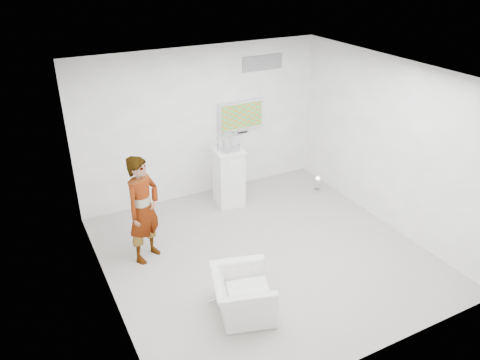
{
  "coord_description": "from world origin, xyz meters",
  "views": [
    {
      "loc": [
        -3.33,
        -5.55,
        4.6
      ],
      "look_at": [
        -0.14,
        0.6,
        1.14
      ],
      "focal_mm": 35.0,
      "sensor_mm": 36.0,
      "label": 1
    }
  ],
  "objects": [
    {
      "name": "room",
      "position": [
        0.0,
        0.0,
        1.5
      ],
      "size": [
        5.01,
        5.01,
        3.0
      ],
      "color": "#A49D96",
      "rests_on": "ground"
    },
    {
      "name": "tv",
      "position": [
        0.85,
        2.45,
        1.55
      ],
      "size": [
        1.0,
        0.08,
        0.6
      ],
      "primitive_type": "cube",
      "color": "silver",
      "rests_on": "room"
    },
    {
      "name": "logo_decal",
      "position": [
        1.35,
        2.49,
        2.55
      ],
      "size": [
        0.9,
        0.02,
        0.3
      ],
      "primitive_type": "cube",
      "color": "gray",
      "rests_on": "room"
    },
    {
      "name": "person",
      "position": [
        -1.74,
        0.8,
        0.9
      ],
      "size": [
        0.79,
        0.72,
        1.8
      ],
      "primitive_type": "imported",
      "rotation": [
        0.0,
        0.0,
        0.56
      ],
      "color": "silver",
      "rests_on": "room"
    },
    {
      "name": "armchair",
      "position": [
        -0.96,
        -1.06,
        0.3
      ],
      "size": [
        1.04,
        1.12,
        0.6
      ],
      "primitive_type": "imported",
      "rotation": [
        0.0,
        0.0,
        1.27
      ],
      "color": "silver",
      "rests_on": "room"
    },
    {
      "name": "pedestal",
      "position": [
        0.26,
        1.82,
        0.58
      ],
      "size": [
        0.61,
        0.61,
        1.15
      ],
      "primitive_type": "cube",
      "rotation": [
        0.0,
        0.0,
        -0.1
      ],
      "color": "white",
      "rests_on": "room"
    },
    {
      "name": "floor_uplight",
      "position": [
        2.13,
        1.43,
        0.16
      ],
      "size": [
        0.22,
        0.22,
        0.31
      ],
      "primitive_type": "cylinder",
      "rotation": [
        0.0,
        0.0,
        -0.12
      ],
      "color": "silver",
      "rests_on": "room"
    },
    {
      "name": "vitrine",
      "position": [
        0.26,
        1.82,
        1.31
      ],
      "size": [
        0.35,
        0.35,
        0.32
      ],
      "primitive_type": "cube",
      "rotation": [
        0.0,
        0.0,
        0.08
      ],
      "color": "white",
      "rests_on": "pedestal"
    },
    {
      "name": "console",
      "position": [
        0.26,
        1.82,
        1.26
      ],
      "size": [
        0.12,
        0.16,
        0.21
      ],
      "primitive_type": "cube",
      "rotation": [
        0.0,
        0.0,
        -0.52
      ],
      "color": "white",
      "rests_on": "pedestal"
    },
    {
      "name": "wii_remote",
      "position": [
        -1.61,
        1.06,
        1.62
      ],
      "size": [
        0.08,
        0.16,
        0.04
      ],
      "primitive_type": "cube",
      "rotation": [
        0.0,
        0.0,
        0.27
      ],
      "color": "white",
      "rests_on": "person"
    }
  ]
}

